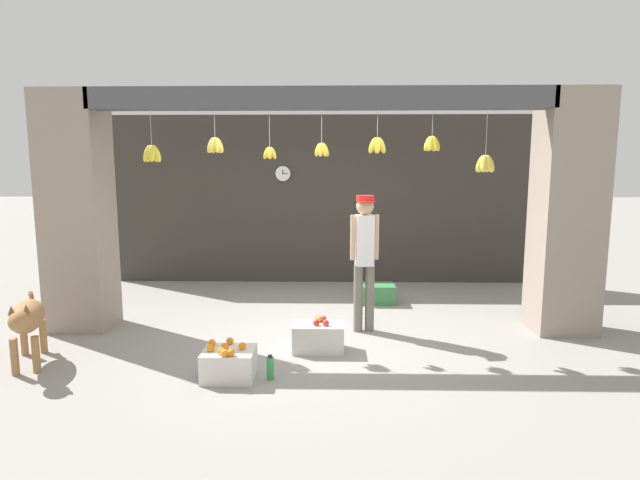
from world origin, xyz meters
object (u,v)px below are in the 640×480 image
Objects in this scene: water_bottle at (270,368)px; wall_clock at (283,174)px; dog at (27,319)px; fruit_crate_apples at (318,337)px; produce_box_green at (378,294)px; fruit_crate_oranges at (229,363)px; shopkeeper at (364,252)px.

wall_clock reaches higher than water_bottle.
water_bottle is (2.43, -0.28, -0.37)m from dog.
fruit_crate_apples is at bearing -78.41° from wall_clock.
fruit_crate_apples is at bearing 60.11° from water_bottle.
fruit_crate_apples is at bearing 75.40° from dog.
dog is 2.09× the size of produce_box_green.
fruit_crate_oranges is 0.97× the size of produce_box_green.
fruit_crate_oranges is at bearing -121.22° from produce_box_green.
water_bottle is (0.39, -0.01, -0.04)m from fruit_crate_oranges.
wall_clock is (-1.20, 2.62, 0.90)m from shopkeeper.
shopkeeper is at bearing -102.65° from produce_box_green.
water_bottle is at bearing 47.49° from shopkeeper.
produce_box_green is at bearing -41.72° from wall_clock.
shopkeeper reaches higher than water_bottle.
wall_clock is (0.14, 4.03, 1.72)m from fruit_crate_oranges.
water_bottle is (-0.43, -0.75, -0.04)m from fruit_crate_apples.
water_bottle is at bearing -86.51° from wall_clock.
dog is 2.92m from fruit_crate_apples.
fruit_crate_apples reaches higher than produce_box_green.
wall_clock is (2.19, 3.75, 1.39)m from dog.
water_bottle is at bearing -114.72° from produce_box_green.
fruit_crate_oranges is at bearing -138.03° from fruit_crate_apples.
wall_clock is (-1.49, 1.33, 1.73)m from produce_box_green.
wall_clock is at bearing -73.83° from shopkeeper.
fruit_crate_apples reaches higher than water_bottle.
fruit_crate_apples is (0.82, 0.73, 0.01)m from fruit_crate_oranges.
fruit_crate_oranges is 0.88× the size of fruit_crate_apples.
dog is at bearing -120.22° from wall_clock.
dog is 3.61m from shopkeeper.
produce_box_green is 1.83× the size of wall_clock.
dog is at bearing 9.99° from shopkeeper.
dog is at bearing -146.63° from produce_box_green.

